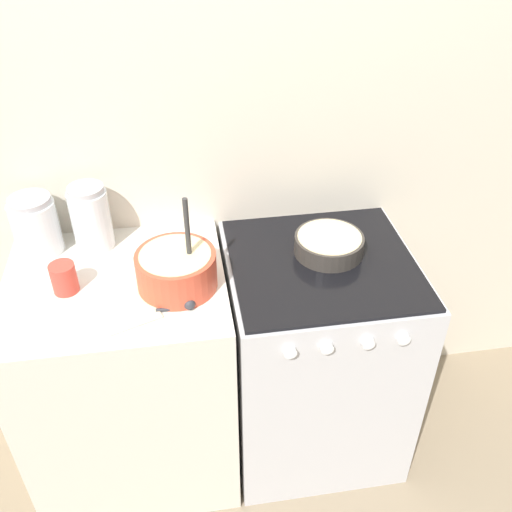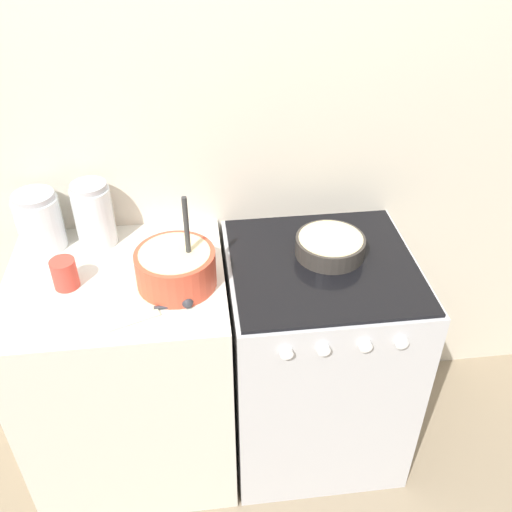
{
  "view_description": "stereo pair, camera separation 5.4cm",
  "coord_description": "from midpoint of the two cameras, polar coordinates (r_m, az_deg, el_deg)",
  "views": [
    {
      "loc": [
        -0.13,
        -1.16,
        2.03
      ],
      "look_at": [
        0.11,
        0.31,
        0.94
      ],
      "focal_mm": 40.0,
      "sensor_mm": 36.0,
      "label": 1
    },
    {
      "loc": [
        -0.07,
        -1.17,
        2.03
      ],
      "look_at": [
        0.11,
        0.31,
        0.94
      ],
      "focal_mm": 40.0,
      "sensor_mm": 36.0,
      "label": 2
    }
  ],
  "objects": [
    {
      "name": "ground_plane",
      "position": [
        2.34,
        -2.25,
        -23.79
      ],
      "size": [
        12.0,
        12.0,
        0.0
      ],
      "primitive_type": "plane",
      "color": "gray"
    },
    {
      "name": "wall_back",
      "position": [
        1.99,
        -5.45,
        11.5
      ],
      "size": [
        4.41,
        0.05,
        2.4
      ],
      "color": "beige",
      "rests_on": "ground_plane"
    },
    {
      "name": "countertop_cabinet",
      "position": [
        2.18,
        -13.05,
        -11.63
      ],
      "size": [
        0.71,
        0.62,
        0.89
      ],
      "color": "silver",
      "rests_on": "ground_plane"
    },
    {
      "name": "stove",
      "position": [
        2.21,
        5.18,
        -9.8
      ],
      "size": [
        0.64,
        0.63,
        0.89
      ],
      "color": "silver",
      "rests_on": "ground_plane"
    },
    {
      "name": "mixing_bowl",
      "position": [
        1.78,
        -8.82,
        -1.2
      ],
      "size": [
        0.25,
        0.25,
        0.31
      ],
      "color": "#D84C33",
      "rests_on": "countertop_cabinet"
    },
    {
      "name": "baking_pan",
      "position": [
        1.93,
        6.52,
        1.2
      ],
      "size": [
        0.23,
        0.23,
        0.07
      ],
      "color": "#38332D",
      "rests_on": "stove"
    },
    {
      "name": "storage_jar_left",
      "position": [
        2.05,
        -21.79,
        2.54
      ],
      "size": [
        0.15,
        0.15,
        0.21
      ],
      "color": "silver",
      "rests_on": "countertop_cabinet"
    },
    {
      "name": "storage_jar_middle",
      "position": [
        2.01,
        -16.85,
        3.32
      ],
      "size": [
        0.13,
        0.13,
        0.23
      ],
      "color": "silver",
      "rests_on": "countertop_cabinet"
    },
    {
      "name": "tin_can",
      "position": [
        1.86,
        -19.44,
        -2.09
      ],
      "size": [
        0.08,
        0.08,
        0.1
      ],
      "color": "#CC3F33",
      "rests_on": "countertop_cabinet"
    },
    {
      "name": "recipe_page",
      "position": [
        1.77,
        -13.8,
        -4.91
      ],
      "size": [
        0.22,
        0.25,
        0.01
      ],
      "color": "beige",
      "rests_on": "countertop_cabinet"
    },
    {
      "name": "measuring_spoon",
      "position": [
        1.72,
        -7.96,
        -4.89
      ],
      "size": [
        0.12,
        0.04,
        0.04
      ],
      "color": "#333338",
      "rests_on": "countertop_cabinet"
    }
  ]
}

